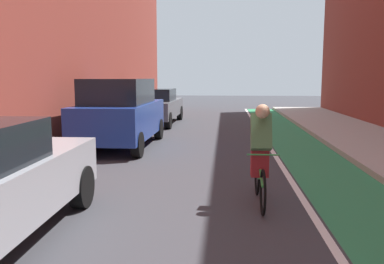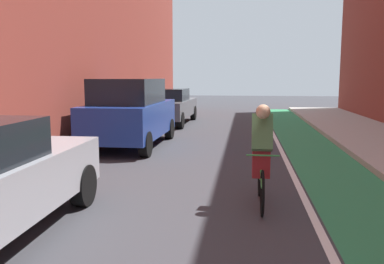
# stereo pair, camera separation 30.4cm
# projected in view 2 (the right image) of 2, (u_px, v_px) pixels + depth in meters

# --- Properties ---
(ground_plane) EXTENTS (74.49, 74.49, 0.00)m
(ground_plane) POSITION_uv_depth(u_px,v_px,m) (197.00, 193.00, 7.09)
(ground_plane) COLOR #38383D
(bike_lane_paint) EXTENTS (1.60, 33.86, 0.00)m
(bike_lane_paint) POSITION_uv_depth(u_px,v_px,m) (333.00, 171.00, 8.70)
(bike_lane_paint) COLOR #2D8451
(bike_lane_paint) RESTS_ON ground
(lane_divider_stripe) EXTENTS (0.12, 33.86, 0.00)m
(lane_divider_stripe) POSITION_uv_depth(u_px,v_px,m) (291.00, 170.00, 8.81)
(lane_divider_stripe) COLOR white
(lane_divider_stripe) RESTS_ON ground
(parked_suv_blue) EXTENTS (1.90, 4.23, 1.98)m
(parked_suv_blue) POSITION_uv_depth(u_px,v_px,m) (131.00, 112.00, 11.70)
(parked_suv_blue) COLOR navy
(parked_suv_blue) RESTS_ON ground
(parked_sedan_gray) EXTENTS (1.96, 4.58, 1.53)m
(parked_sedan_gray) POSITION_uv_depth(u_px,v_px,m) (169.00, 106.00, 17.47)
(parked_sedan_gray) COLOR #595B60
(parked_sedan_gray) RESTS_ON ground
(cyclist_far) EXTENTS (0.48, 1.74, 1.62)m
(cyclist_far) POSITION_uv_depth(u_px,v_px,m) (262.00, 155.00, 6.33)
(cyclist_far) COLOR black
(cyclist_far) RESTS_ON ground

